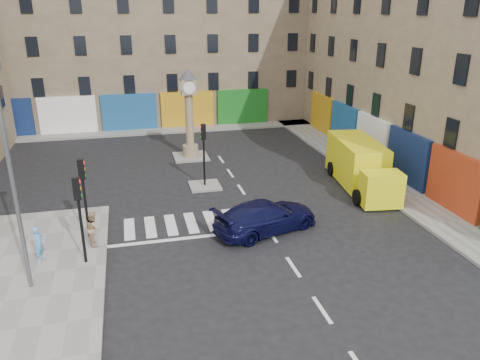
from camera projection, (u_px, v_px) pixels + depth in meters
name	position (u px, v px, depth m)	size (l,w,h in m)	color
ground	(278.00, 245.00, 21.08)	(120.00, 120.00, 0.00)	black
sidewalk_left	(4.00, 303.00, 16.80)	(7.00, 16.00, 0.15)	gray
sidewalk_right	(354.00, 162.00, 32.10)	(2.60, 30.00, 0.15)	gray
sidewalk_far	(155.00, 131.00, 40.41)	(32.00, 2.40, 0.15)	gray
island_near	(205.00, 186.00, 27.91)	(1.80, 1.80, 0.12)	gray
island_far	(191.00, 157.00, 33.38)	(2.40, 2.40, 0.12)	gray
building_right	(452.00, 41.00, 30.75)	(10.00, 30.00, 16.00)	#9B8B66
building_far	(144.00, 26.00, 42.79)	(32.00, 10.00, 17.00)	#857358
traffic_light_left_near	(79.00, 207.00, 18.52)	(0.28, 0.22, 3.70)	black
traffic_light_left_far	(83.00, 186.00, 20.71)	(0.28, 0.22, 3.70)	black
traffic_light_island	(204.00, 145.00, 27.04)	(0.28, 0.22, 3.70)	black
lamp_post	(10.00, 170.00, 16.07)	(0.50, 0.25, 8.30)	#595B60
clock_pillar	(189.00, 108.00, 32.17)	(1.20, 1.20, 6.10)	#9B8B66
navy_sedan	(266.00, 216.00, 22.15)	(2.11, 5.20, 1.51)	black
yellow_van	(360.00, 165.00, 27.59)	(3.17, 7.43, 2.62)	yellow
pedestrian_blue	(39.00, 244.00, 19.19)	(0.57, 0.37, 1.55)	#5D99D6
pedestrian_tan	(93.00, 228.00, 20.54)	(0.76, 0.59, 1.56)	tan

